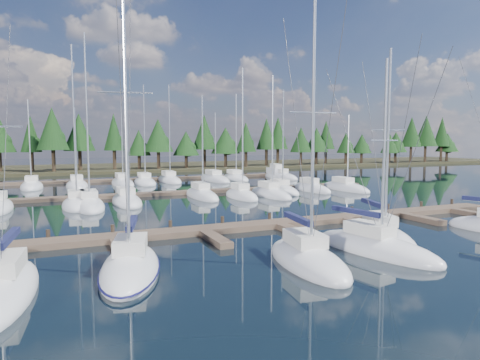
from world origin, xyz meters
name	(u,v)px	position (x,y,z in m)	size (l,w,h in m)	color
ground	(220,205)	(0.00, 30.00, 0.00)	(260.00, 260.00, 0.00)	black
far_shore	(128,168)	(0.00, 90.00, 0.30)	(220.00, 30.00, 0.60)	#2F2C1A
main_dock	(280,225)	(0.00, 17.36, 0.20)	(44.00, 6.13, 0.90)	brown
back_docks	(172,185)	(0.00, 49.58, 0.20)	(50.00, 21.80, 0.40)	brown
front_sailboat_0	(3,291)	(-17.62, 9.34, 0.29)	(3.38, 8.91, 13.01)	silver
front_sailboat_1	(130,267)	(-12.14, 10.70, 0.30)	(4.88, 8.91, 16.11)	silver
front_sailboat_2	(307,259)	(-3.26, 8.33, 0.30)	(3.84, 8.21, 14.56)	silver
front_sailboat_3	(374,248)	(1.75, 8.91, 0.28)	(4.20, 9.18, 12.00)	silver
front_sailboat_4	(382,236)	(4.35, 11.21, 0.29)	(5.07, 9.29, 13.19)	silver
back_sailboat_rows	(185,187)	(0.52, 44.78, 0.27)	(43.87, 32.37, 17.45)	silver
motor_yacht_right	(276,175)	(20.53, 56.34, 0.45)	(3.61, 8.23, 3.97)	silver
tree_line	(109,136)	(-5.15, 80.20, 7.38)	(184.75, 11.77, 12.77)	black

